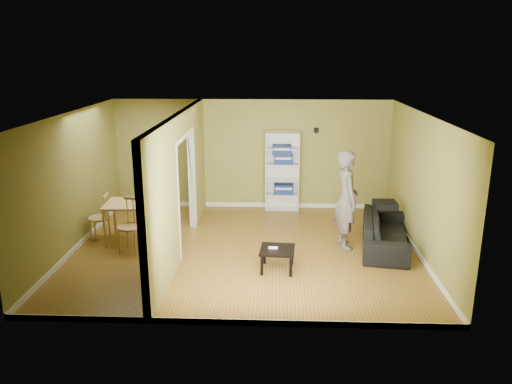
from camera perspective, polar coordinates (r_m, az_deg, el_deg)
room_shell at (r=9.23m, az=-1.29°, el=0.87°), size 6.50×6.50×6.50m
partition at (r=9.38m, az=-8.63°, el=0.94°), size 0.22×5.50×2.60m
wall_speaker at (r=11.76m, az=6.90°, el=7.02°), size 0.10×0.10×0.10m
sofa at (r=9.96m, az=14.57°, el=-3.90°), size 2.25×1.26×0.81m
person at (r=9.60m, az=10.35°, el=0.12°), size 0.91×0.76×2.25m
bookshelf at (r=11.83m, az=3.01°, el=2.40°), size 0.79×0.35×1.87m
paper_box_navy_a at (r=11.89m, az=3.16°, el=0.36°), size 0.45×0.29×0.23m
paper_box_navy_b at (r=11.71m, az=3.14°, el=3.78°), size 0.42×0.27×0.22m
paper_box_navy_c at (r=11.67m, az=2.96°, el=4.87°), size 0.43×0.28×0.22m
coffee_table at (r=8.69m, az=2.46°, el=-6.86°), size 0.59×0.59×0.39m
game_controller at (r=8.67m, az=1.96°, el=-6.38°), size 0.16×0.04×0.03m
dining_table at (r=10.18m, az=-13.41°, el=-1.64°), size 1.25×0.83×0.78m
chair_left at (r=10.52m, az=-17.51°, el=-2.71°), size 0.46×0.46×0.94m
chair_near at (r=9.70m, az=-14.20°, el=-3.75°), size 0.55×0.55×1.03m
chair_far at (r=10.87m, az=-12.28°, el=-1.85°), size 0.53×0.53×0.89m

